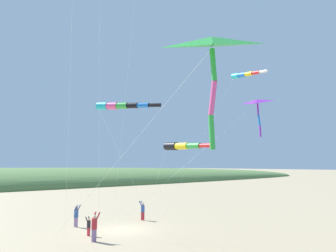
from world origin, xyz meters
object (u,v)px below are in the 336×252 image
object	(u,v)px
kite_windsock_long_streamer_left	(244,75)
kite_windsock_orange_high_right	(119,106)
person_child_green_jacket	(89,225)
person_bystander_far	(143,210)
person_adult_flyer	(94,226)
kite_windsock_teal_far_right	(181,146)
kite_delta_checkered_midright	(257,103)
person_child_grey_jacket	(76,215)
kite_delta_small_distant	(212,46)

from	to	relation	value
kite_windsock_long_streamer_left	kite_windsock_orange_high_right	xyz separation A→B (m)	(-1.32, 13.47, -4.56)
person_child_green_jacket	person_bystander_far	xyz separation A→B (m)	(2.67, -6.44, 0.21)
person_adult_flyer	kite_windsock_orange_high_right	world-z (taller)	kite_windsock_orange_high_right
kite_windsock_teal_far_right	kite_delta_checkered_midright	xyz separation A→B (m)	(-0.65, -6.54, 3.21)
person_child_grey_jacket	kite_delta_checkered_midright	bearing A→B (deg)	-146.10
person_child_green_jacket	person_child_grey_jacket	distance (m)	3.54
person_bystander_far	kite_windsock_orange_high_right	bearing A→B (deg)	136.91
person_child_green_jacket	kite_windsock_orange_high_right	world-z (taller)	kite_windsock_orange_high_right
person_child_grey_jacket	kite_delta_small_distant	xyz separation A→B (m)	(-18.23, 4.53, 7.20)
person_child_green_jacket	kite_delta_checkered_midright	size ratio (longest dim) A/B	0.13
kite_windsock_orange_high_right	kite_delta_small_distant	bearing A→B (deg)	163.51
kite_windsock_long_streamer_left	kite_delta_checkered_midright	bearing A→B (deg)	134.30
person_adult_flyer	kite_windsock_teal_far_right	xyz separation A→B (m)	(-5.57, -2.32, 4.84)
person_child_green_jacket	kite_delta_small_distant	size ratio (longest dim) A/B	0.08
person_child_green_jacket	kite_windsock_orange_high_right	size ratio (longest dim) A/B	0.15
person_bystander_far	kite_delta_checkered_midright	distance (m)	13.54
kite_windsock_orange_high_right	kite_delta_checkered_midright	world-z (taller)	kite_delta_checkered_midright
person_adult_flyer	kite_delta_small_distant	size ratio (longest dim) A/B	0.11
person_child_green_jacket	kite_delta_small_distant	bearing A→B (deg)	165.40
person_child_grey_jacket	kite_windsock_orange_high_right	bearing A→B (deg)	168.84
person_child_grey_jacket	kite_delta_checkered_midright	xyz separation A→B (m)	(-11.43, -7.68, 8.10)
person_bystander_far	kite_windsock_orange_high_right	world-z (taller)	kite_windsock_orange_high_right
person_child_grey_jacket	person_bystander_far	size ratio (longest dim) A/B	1.04
person_bystander_far	kite_windsock_teal_far_right	world-z (taller)	kite_windsock_teal_far_right
person_child_green_jacket	person_child_grey_jacket	world-z (taller)	person_child_grey_jacket
person_child_grey_jacket	person_bystander_far	xyz separation A→B (m)	(-0.79, -5.76, -0.04)
kite_windsock_long_streamer_left	kite_delta_checkered_midright	size ratio (longest dim) A/B	1.39
kite_delta_checkered_midright	person_bystander_far	bearing A→B (deg)	10.27
kite_delta_checkered_midright	kite_windsock_orange_high_right	bearing A→B (deg)	74.39
kite_windsock_teal_far_right	kite_windsock_orange_high_right	distance (m)	4.14
person_adult_flyer	kite_windsock_orange_high_right	xyz separation A→B (m)	(-3.59, 0.56, 7.07)
kite_delta_small_distant	kite_delta_checkered_midright	world-z (taller)	kite_delta_checkered_midright
person_adult_flyer	kite_windsock_teal_far_right	size ratio (longest dim) A/B	0.17
person_adult_flyer	person_bystander_far	xyz separation A→B (m)	(4.42, -6.93, -0.08)
person_child_grey_jacket	kite_windsock_teal_far_right	distance (m)	11.89
kite_delta_checkered_midright	kite_windsock_teal_far_right	bearing A→B (deg)	84.30
person_child_green_jacket	kite_windsock_long_streamer_left	xyz separation A→B (m)	(-4.01, -12.42, 11.91)
person_child_green_jacket	kite_windsock_teal_far_right	bearing A→B (deg)	-165.99
person_child_grey_jacket	person_adult_flyer	bearing A→B (deg)	167.30
person_child_grey_jacket	kite_windsock_orange_high_right	distance (m)	11.45
person_adult_flyer	kite_windsock_long_streamer_left	bearing A→B (deg)	-99.96
kite_windsock_orange_high_right	kite_windsock_long_streamer_left	bearing A→B (deg)	-84.39
kite_windsock_orange_high_right	person_child_green_jacket	bearing A→B (deg)	-11.18
kite_windsock_orange_high_right	person_bystander_far	bearing A→B (deg)	-43.09
person_adult_flyer	kite_delta_small_distant	distance (m)	15.23
person_child_grey_jacket	kite_windsock_long_streamer_left	world-z (taller)	kite_windsock_long_streamer_left
kite_windsock_teal_far_right	kite_delta_checkered_midright	world-z (taller)	kite_delta_checkered_midright
person_child_green_jacket	kite_windsock_teal_far_right	size ratio (longest dim) A/B	0.12
kite_delta_small_distant	kite_windsock_teal_far_right	xyz separation A→B (m)	(7.45, -5.67, -2.32)
person_child_green_jacket	person_adult_flyer	bearing A→B (deg)	164.26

